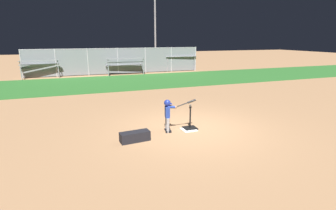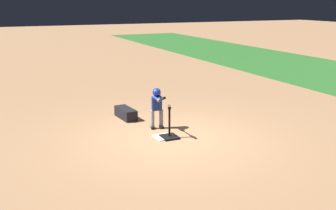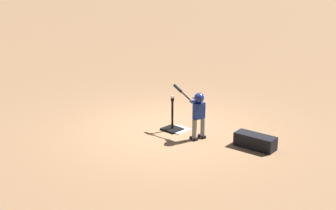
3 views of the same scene
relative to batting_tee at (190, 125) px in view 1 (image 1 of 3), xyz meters
The scene contains 12 objects.
ground_plane 0.14m from the batting_tee, 12.51° to the left, with size 90.00×90.00×0.00m, color #99704C.
grass_outfield_strip 9.89m from the batting_tee, 89.55° to the left, with size 56.00×6.35×0.02m, color #286026.
backstop_fence 14.05m from the batting_tee, 89.68° to the left, with size 13.87×0.08×2.07m.
home_plate 0.16m from the batting_tee, 133.22° to the right, with size 0.44×0.44×0.02m, color white.
batting_tee is the anchor object (origin of this frame).
batter_child 0.91m from the batting_tee, behind, with size 0.99×0.37×1.02m.
baseball 0.67m from the batting_tee, behind, with size 0.07×0.07×0.07m, color white.
bleachers_far_left 15.44m from the batting_tee, 111.65° to the left, with size 2.89×2.66×1.33m.
bleachers_left_center 14.06m from the batting_tee, 87.68° to the left, with size 3.05×2.72×1.34m.
bleachers_right_center 15.93m from the batting_tee, 69.41° to the left, with size 2.85×2.27×1.31m.
equipment_bag 1.96m from the batting_tee, 167.52° to the right, with size 0.84×0.32×0.28m, color black.
field_light_pole 23.76m from the batting_tee, 75.31° to the left, with size 1.76×0.44×9.18m.
Camera 1 is at (-3.50, -7.30, 2.86)m, focal length 28.00 mm.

